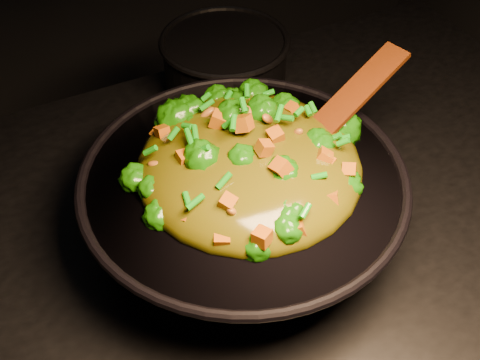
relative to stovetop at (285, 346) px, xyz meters
name	(u,v)px	position (x,y,z in m)	size (l,w,h in m)	color
stovetop	(285,346)	(0.00, 0.00, 0.00)	(1.20, 0.90, 0.90)	black
wok	(243,207)	(-0.11, -0.01, 0.51)	(0.45, 0.45, 0.13)	black
stir_fry	(250,141)	(-0.10, 0.00, 0.63)	(0.32, 0.32, 0.11)	#195F06
spatula	(335,114)	(0.05, 0.00, 0.62)	(0.28, 0.04, 0.01)	#331705
back_pot	(225,68)	(0.02, 0.32, 0.52)	(0.23, 0.23, 0.13)	black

